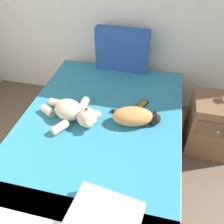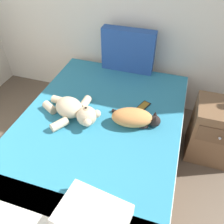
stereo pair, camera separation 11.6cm
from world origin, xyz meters
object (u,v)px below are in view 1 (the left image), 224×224
(cell_phone, at_px, (142,105))
(throw_pillow, at_px, (105,218))
(cat, at_px, (135,117))
(nightstand, at_px, (211,126))
(bed, at_px, (100,144))
(teddy_bear, at_px, (74,112))
(patterned_cushion, at_px, (122,50))

(cell_phone, relative_size, throw_pillow, 0.41)
(cat, xyz_separation_m, nightstand, (0.72, 0.35, -0.29))
(cell_phone, distance_m, throw_pillow, 1.11)
(bed, distance_m, cell_phone, 0.54)
(teddy_bear, relative_size, nightstand, 0.93)
(throw_pillow, bearing_deg, bed, 108.26)
(cat, distance_m, nightstand, 0.85)
(cat, xyz_separation_m, cell_phone, (0.03, 0.25, -0.07))
(teddy_bear, relative_size, cell_phone, 3.46)
(throw_pillow, bearing_deg, nightstand, 57.77)
(bed, relative_size, cell_phone, 12.17)
(nightstand, bearing_deg, teddy_bear, -161.31)
(bed, bearing_deg, cell_phone, 45.70)
(teddy_bear, bearing_deg, nightstand, 18.69)
(cat, distance_m, teddy_bear, 0.52)
(bed, distance_m, teddy_bear, 0.41)
(patterned_cushion, xyz_separation_m, nightstand, (1.00, -0.49, -0.45))
(bed, bearing_deg, cat, 16.03)
(cell_phone, height_order, nightstand, nightstand)
(patterned_cushion, distance_m, nightstand, 1.20)
(cat, bearing_deg, cell_phone, 82.75)
(cell_phone, bearing_deg, teddy_bear, -149.59)
(patterned_cushion, relative_size, teddy_bear, 0.99)
(bed, relative_size, patterned_cushion, 3.54)
(bed, height_order, teddy_bear, teddy_bear)
(nightstand, bearing_deg, cat, -154.36)
(cat, relative_size, nightstand, 0.72)
(cat, bearing_deg, bed, -163.97)
(cat, height_order, teddy_bear, teddy_bear)
(cell_phone, bearing_deg, patterned_cushion, 117.89)
(cat, height_order, throw_pillow, cat)
(throw_pillow, bearing_deg, cell_phone, 86.42)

